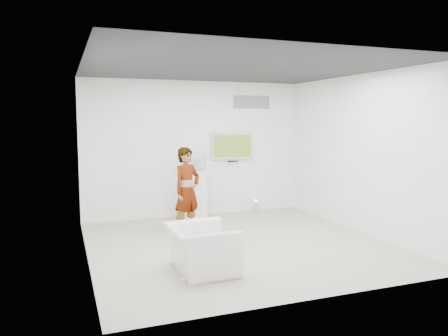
{
  "coord_description": "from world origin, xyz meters",
  "views": [
    {
      "loc": [
        -2.82,
        -6.83,
        2.14
      ],
      "look_at": [
        -0.04,
        0.6,
        1.27
      ],
      "focal_mm": 35.0,
      "sensor_mm": 36.0,
      "label": 1
    }
  ],
  "objects_px": {
    "person": "(187,191)",
    "pedestal": "(196,195)",
    "tv": "(232,146)",
    "floor_uplight": "(256,206)",
    "armchair": "(202,249)"
  },
  "relations": [
    {
      "from": "person",
      "to": "pedestal",
      "type": "distance_m",
      "value": 1.29
    },
    {
      "from": "tv",
      "to": "person",
      "type": "xyz_separation_m",
      "value": [
        -1.49,
        -1.48,
        -0.73
      ]
    },
    {
      "from": "pedestal",
      "to": "floor_uplight",
      "type": "height_order",
      "value": "pedestal"
    },
    {
      "from": "armchair",
      "to": "pedestal",
      "type": "height_order",
      "value": "pedestal"
    },
    {
      "from": "tv",
      "to": "floor_uplight",
      "type": "height_order",
      "value": "tv"
    },
    {
      "from": "tv",
      "to": "floor_uplight",
      "type": "bearing_deg",
      "value": -12.09
    },
    {
      "from": "floor_uplight",
      "to": "armchair",
      "type": "bearing_deg",
      "value": -125.12
    },
    {
      "from": "person",
      "to": "floor_uplight",
      "type": "relative_size",
      "value": 5.88
    },
    {
      "from": "tv",
      "to": "armchair",
      "type": "distance_m",
      "value": 4.19
    },
    {
      "from": "armchair",
      "to": "floor_uplight",
      "type": "bearing_deg",
      "value": -35.43
    },
    {
      "from": "pedestal",
      "to": "floor_uplight",
      "type": "xyz_separation_m",
      "value": [
        1.51,
        0.22,
        -0.39
      ]
    },
    {
      "from": "tv",
      "to": "floor_uplight",
      "type": "xyz_separation_m",
      "value": [
        0.55,
        -0.12,
        -1.41
      ]
    },
    {
      "from": "tv",
      "to": "armchair",
      "type": "xyz_separation_m",
      "value": [
        -1.86,
        -3.55,
        -1.22
      ]
    },
    {
      "from": "armchair",
      "to": "pedestal",
      "type": "bearing_deg",
      "value": -15.93
    },
    {
      "from": "tv",
      "to": "person",
      "type": "height_order",
      "value": "tv"
    }
  ]
}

